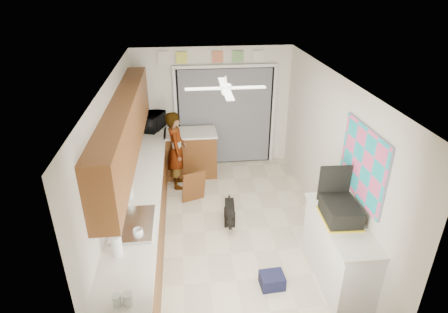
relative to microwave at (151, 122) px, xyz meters
name	(u,v)px	position (x,y,z in m)	size (l,w,h in m)	color
floor	(227,230)	(1.26, -2.23, -1.10)	(5.00, 5.00, 0.00)	beige
ceiling	(227,79)	(1.26, -2.23, 1.40)	(5.00, 5.00, 0.00)	white
wall_back	(213,108)	(1.26, 0.27, 0.15)	(3.20, 3.20, 0.00)	silver
wall_front	(259,290)	(1.26, -4.73, 0.15)	(3.20, 3.20, 0.00)	silver
wall_left	(117,168)	(-0.34, -2.23, 0.15)	(5.00, 5.00, 0.00)	silver
wall_right	(331,157)	(2.86, -2.23, 0.15)	(5.00, 5.00, 0.00)	silver
left_base_cabinets	(143,212)	(-0.04, -2.23, -0.65)	(0.60, 4.80, 0.90)	brown
left_countertop	(141,186)	(-0.03, -2.23, -0.18)	(0.62, 4.80, 0.04)	white
upper_cabinets	(126,127)	(-0.18, -2.03, 0.70)	(0.32, 4.00, 0.80)	brown
sink_basin	(133,225)	(-0.03, -3.23, -0.15)	(0.50, 0.76, 0.06)	silver
faucet	(117,219)	(-0.22, -3.23, -0.05)	(0.03, 0.03, 0.22)	silver
peninsula_base	(191,154)	(0.76, -0.23, -0.65)	(1.00, 0.60, 0.90)	brown
peninsula_top	(190,133)	(0.76, -0.23, -0.18)	(1.04, 0.64, 0.04)	white
back_opening_recess	(225,117)	(1.51, 0.24, -0.05)	(2.00, 0.06, 2.10)	black
curtain_panel	(225,118)	(1.51, 0.20, -0.05)	(1.90, 0.03, 2.05)	gray
door_trim_left	(176,119)	(0.49, 0.21, -0.05)	(0.06, 0.04, 2.10)	white
door_trim_right	(273,116)	(2.53, 0.21, -0.05)	(0.06, 0.04, 2.10)	white
door_trim_head	(225,66)	(1.51, 0.21, 1.02)	(2.10, 0.04, 0.06)	white
header_frame_0	(182,58)	(0.66, 0.24, 1.20)	(0.22, 0.02, 0.22)	#E4E24C
header_frame_2	(218,57)	(1.36, 0.24, 1.20)	(0.22, 0.02, 0.22)	#D97551
header_frame_3	(238,57)	(1.76, 0.24, 1.20)	(0.22, 0.02, 0.22)	#77AE63
header_frame_4	(258,56)	(2.16, 0.24, 1.20)	(0.22, 0.02, 0.22)	white
route66_sign	(163,58)	(0.31, 0.24, 1.20)	(0.22, 0.02, 0.26)	silver
right_counter_base	(338,252)	(2.61, -3.43, -0.65)	(0.50, 1.40, 0.90)	white
right_counter_top	(342,223)	(2.60, -3.43, -0.18)	(0.54, 1.44, 0.04)	white
abstract_painting	(363,164)	(2.84, -3.23, 0.55)	(0.03, 1.15, 0.95)	#EC5790
ceiling_fan	(226,88)	(1.26, -2.03, 1.22)	(1.14, 1.14, 0.24)	white
microwave	(151,122)	(0.00, 0.00, 0.00)	(0.58, 0.40, 0.32)	black
soap_bottle	(128,188)	(-0.14, -2.59, 0.01)	(0.13, 0.13, 0.34)	silver
cup	(138,232)	(0.05, -3.43, -0.11)	(0.12, 0.12, 0.09)	white
jar_a	(128,299)	(0.06, -4.48, -0.09)	(0.10, 0.10, 0.14)	silver
jar_b	(117,300)	(-0.04, -4.48, -0.10)	(0.08, 0.08, 0.13)	silver
paper_towel_roll	(117,246)	(-0.14, -3.75, -0.04)	(0.11, 0.11, 0.25)	white
suitcase	(340,211)	(2.58, -3.37, -0.04)	(0.41, 0.55, 0.23)	black
suitcase_rim	(339,218)	(2.58, -3.37, -0.15)	(0.44, 0.58, 0.02)	yellow
suitcase_lid	(334,183)	(2.58, -3.08, 0.21)	(0.42, 0.03, 0.50)	black
navy_crate	(272,280)	(1.73, -3.49, -1.01)	(0.31, 0.26, 0.19)	#141632
cabinet_door_panel	(194,187)	(0.77, -1.33, -0.78)	(0.42, 0.03, 0.64)	brown
man	(176,150)	(0.48, -0.68, -0.34)	(0.55, 0.37, 1.52)	white
dog	(230,212)	(1.34, -2.01, -0.89)	(0.23, 0.53, 0.41)	black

